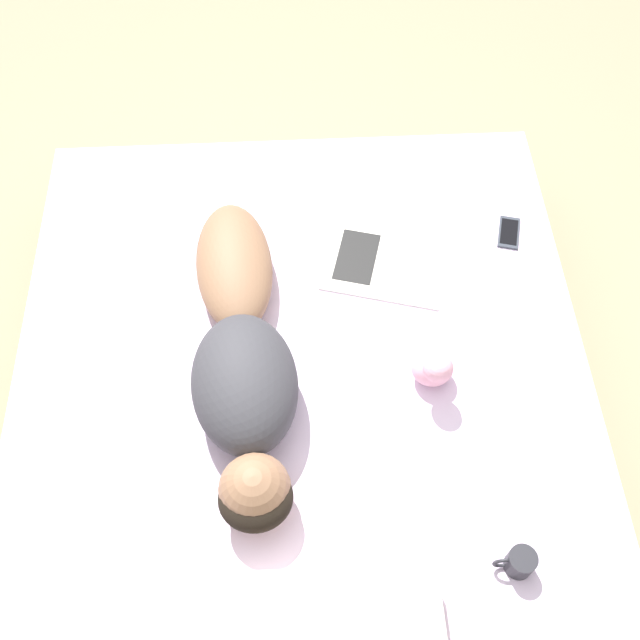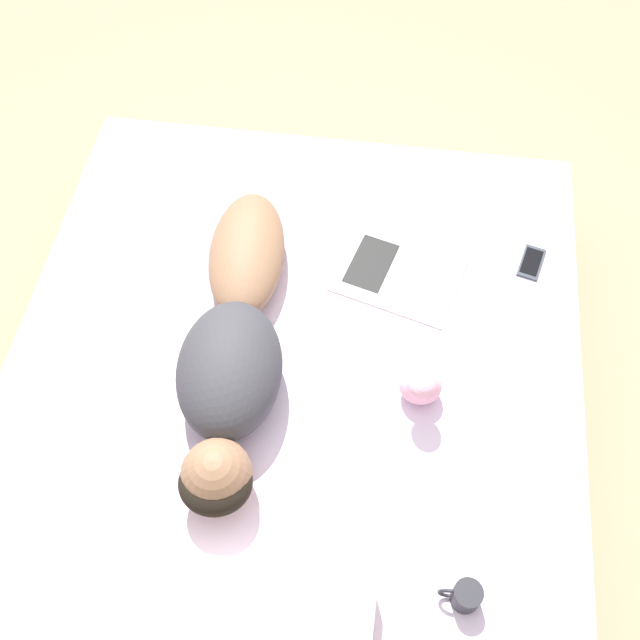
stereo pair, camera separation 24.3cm
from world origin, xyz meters
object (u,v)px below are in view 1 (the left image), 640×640
coffee_mug (519,562)px  person (242,363)px  open_magazine (384,262)px  cell_phone (508,233)px

coffee_mug → person: bearing=-39.7°
person → open_magazine: (-0.48, -0.44, -0.10)m
person → coffee_mug: person is taller
coffee_mug → cell_phone: (-0.20, -1.16, -0.04)m
person → cell_phone: size_ratio=7.70×
coffee_mug → open_magazine: bearing=-76.0°
open_magazine → coffee_mug: 1.09m
open_magazine → coffee_mug: bearing=119.3°
open_magazine → coffee_mug: coffee_mug is taller
person → coffee_mug: bearing=135.4°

